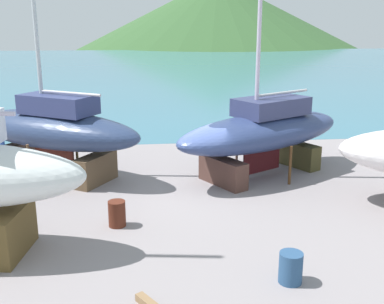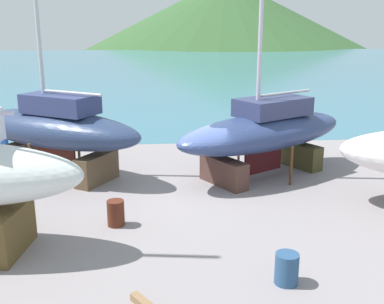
{
  "view_description": "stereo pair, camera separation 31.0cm",
  "coord_description": "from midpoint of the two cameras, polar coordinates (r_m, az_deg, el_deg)",
  "views": [
    {
      "loc": [
        -2.01,
        -17.17,
        6.43
      ],
      "look_at": [
        -0.19,
        -0.68,
        1.83
      ],
      "focal_mm": 43.53,
      "sensor_mm": 36.0,
      "label": 1
    },
    {
      "loc": [
        -1.7,
        -17.2,
        6.43
      ],
      "look_at": [
        -0.19,
        -0.68,
        1.83
      ],
      "focal_mm": 43.53,
      "sensor_mm": 36.0,
      "label": 2
    }
  ],
  "objects": [
    {
      "name": "ground_plane",
      "position": [
        15.91,
        1.93,
        -8.34
      ],
      "size": [
        41.84,
        41.84,
        0.0
      ],
      "primitive_type": "plane",
      "color": "gray"
    },
    {
      "name": "sea_water",
      "position": [
        72.06,
        -3.82,
        10.36
      ],
      "size": [
        147.94,
        93.71,
        0.01
      ],
      "primitive_type": "cube",
      "color": "teal",
      "rests_on": "ground"
    },
    {
      "name": "headland_hill",
      "position": [
        150.06,
        4.14,
        13.02
      ],
      "size": [
        162.23,
        162.23,
        39.71
      ],
      "primitive_type": "cone",
      "color": "#33582D",
      "rests_on": "ground"
    },
    {
      "name": "sailboat_far_slipway",
      "position": [
        20.64,
        -16.05,
        2.78
      ],
      "size": [
        8.77,
        6.86,
        13.68
      ],
      "rotation": [
        0.0,
        0.0,
        2.58
      ],
      "color": "brown",
      "rests_on": "ground"
    },
    {
      "name": "sailboat_small_center",
      "position": [
        20.24,
        9.37,
        2.54
      ],
      "size": [
        9.16,
        7.02,
        14.46
      ],
      "rotation": [
        0.0,
        0.0,
        3.67
      ],
      "color": "#4E332B",
      "rests_on": "ground"
    },
    {
      "name": "worker",
      "position": [
        25.73,
        -21.77,
        1.94
      ],
      "size": [
        0.5,
        0.4,
        1.7
      ],
      "rotation": [
        0.0,
        0.0,
        1.15
      ],
      "color": "#224495",
      "rests_on": "ground"
    },
    {
      "name": "barrel_blue_faded",
      "position": [
        12.46,
        12.24,
        -13.79
      ],
      "size": [
        0.86,
        0.86,
        0.82
      ],
      "primitive_type": "cylinder",
      "rotation": [
        0.0,
        0.0,
        2.45
      ],
      "color": "#2B4D74",
      "rests_on": "ground"
    },
    {
      "name": "barrel_ochre",
      "position": [
        15.54,
        -8.75,
        -7.41
      ],
      "size": [
        0.79,
        0.79,
        0.86
      ],
      "primitive_type": "cylinder",
      "rotation": [
        0.0,
        0.0,
        0.61
      ],
      "color": "#532316",
      "rests_on": "ground"
    }
  ]
}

